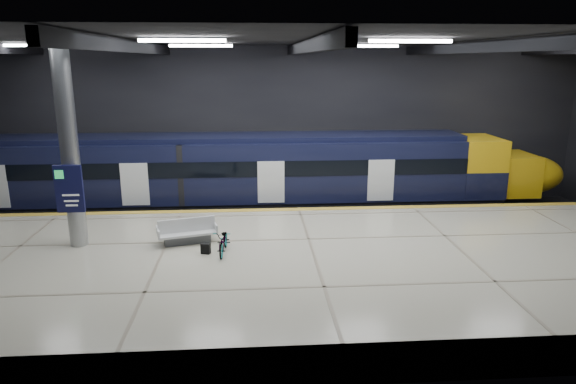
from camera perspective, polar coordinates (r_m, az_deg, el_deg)
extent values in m
plane|color=black|center=(19.77, 1.95, -7.25)|extent=(30.00, 30.00, 0.00)
cube|color=black|center=(26.53, 0.22, 7.31)|extent=(30.00, 0.10, 8.00)
cube|color=black|center=(10.96, 6.48, -3.26)|extent=(30.00, 0.10, 8.00)
cube|color=black|center=(18.37, 2.18, 16.61)|extent=(30.00, 16.00, 0.10)
cube|color=black|center=(18.70, -17.14, 15.20)|extent=(0.25, 16.00, 0.40)
cube|color=black|center=(18.36, 2.17, 15.83)|extent=(0.25, 16.00, 0.40)
cube|color=black|center=(19.92, 20.22, 14.88)|extent=(0.25, 16.00, 0.40)
cube|color=white|center=(16.39, -11.66, 16.16)|extent=(2.60, 0.18, 0.10)
cube|color=white|center=(17.00, 13.45, 16.00)|extent=(2.60, 0.18, 0.10)
cube|color=white|center=(24.02, -27.06, 14.31)|extent=(2.60, 0.18, 0.10)
cube|color=white|center=(22.35, -9.65, 15.74)|extent=(2.60, 0.18, 0.10)
cube|color=white|center=(22.81, 8.85, 15.74)|extent=(2.60, 0.18, 0.10)
cube|color=white|center=(25.27, 25.05, 14.46)|extent=(2.60, 0.18, 0.10)
cube|color=beige|center=(17.26, 2.84, -8.62)|extent=(30.00, 11.00, 1.10)
cube|color=gold|center=(21.99, 1.23, -1.92)|extent=(30.00, 0.40, 0.01)
cube|color=gray|center=(24.23, 0.78, -2.89)|extent=(30.00, 0.08, 0.16)
cube|color=gray|center=(25.60, 0.51, -1.93)|extent=(30.00, 0.08, 0.16)
cube|color=black|center=(24.80, -8.95, -1.53)|extent=(24.00, 2.58, 0.80)
cube|color=black|center=(24.37, -9.11, 2.49)|extent=(24.00, 2.80, 2.75)
cube|color=black|center=(24.11, -9.25, 5.96)|extent=(24.00, 2.30, 0.24)
cube|color=black|center=(22.94, -9.43, 2.43)|extent=(24.00, 0.04, 0.70)
cube|color=white|center=(22.98, -1.90, 1.10)|extent=(1.20, 0.05, 1.90)
cube|color=gold|center=(26.58, 20.08, 2.78)|extent=(2.00, 2.80, 2.75)
ellipsoid|color=gold|center=(27.83, 24.89, 1.80)|extent=(3.60, 2.52, 1.90)
cube|color=black|center=(26.67, 20.70, 3.15)|extent=(1.60, 2.38, 0.80)
cube|color=#595B60|center=(18.35, -11.12, -5.11)|extent=(1.65, 0.89, 0.30)
cube|color=silver|center=(18.28, -11.16, -4.44)|extent=(2.12, 1.33, 0.08)
cube|color=silver|center=(18.19, -11.20, -3.62)|extent=(1.92, 0.60, 0.49)
cube|color=silver|center=(18.14, -14.26, -4.37)|extent=(0.28, 0.82, 0.30)
cube|color=silver|center=(18.39, -8.14, -3.80)|extent=(0.28, 0.82, 0.30)
imported|color=#99999E|center=(17.12, -7.16, -5.43)|extent=(0.69, 1.65, 0.84)
cube|color=black|center=(17.25, -9.13, -6.22)|extent=(0.34, 0.26, 0.35)
cylinder|color=#9EA0A5|center=(18.49, -23.14, 4.71)|extent=(0.60, 0.60, 6.90)
cube|color=#0F1139|center=(18.35, -23.14, 0.33)|extent=(0.90, 0.12, 1.60)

